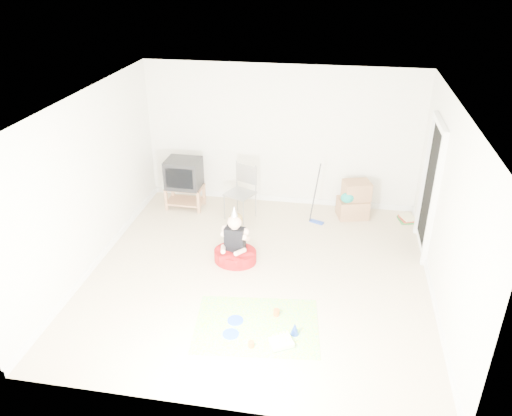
% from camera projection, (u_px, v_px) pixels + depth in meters
% --- Properties ---
extents(ground, '(5.00, 5.00, 0.00)m').
position_uv_depth(ground, '(258.00, 274.00, 7.45)').
color(ground, beige).
rests_on(ground, ground).
extents(doorway_recess, '(0.02, 0.90, 2.05)m').
position_uv_depth(doorway_recess, '(430.00, 190.00, 7.65)').
color(doorway_recess, black).
rests_on(doorway_recess, ground).
extents(tv_stand, '(0.69, 0.44, 0.43)m').
position_uv_depth(tv_stand, '(185.00, 195.00, 9.29)').
color(tv_stand, '#9D6A46').
rests_on(tv_stand, ground).
extents(crt_tv, '(0.62, 0.52, 0.53)m').
position_uv_depth(crt_tv, '(184.00, 173.00, 9.09)').
color(crt_tv, black).
rests_on(crt_tv, tv_stand).
extents(folding_chair, '(0.59, 0.58, 1.00)m').
position_uv_depth(folding_chair, '(240.00, 194.00, 8.80)').
color(folding_chair, gray).
rests_on(folding_chair, ground).
extents(cardboard_boxes, '(0.62, 0.54, 0.67)m').
position_uv_depth(cardboard_boxes, '(354.00, 200.00, 8.93)').
color(cardboard_boxes, '#9F714D').
rests_on(cardboard_boxes, ground).
extents(floor_mop, '(0.27, 0.33, 1.02)m').
position_uv_depth(floor_mop, '(317.00, 209.00, 8.74)').
color(floor_mop, '#2343B1').
rests_on(floor_mop, ground).
extents(book_pile, '(0.30, 0.34, 0.10)m').
position_uv_depth(book_pile, '(406.00, 218.00, 8.90)').
color(book_pile, '#246D2D').
rests_on(book_pile, ground).
extents(seated_woman, '(0.74, 0.74, 0.96)m').
position_uv_depth(seated_woman, '(235.00, 249.00, 7.67)').
color(seated_woman, maroon).
rests_on(seated_woman, ground).
extents(party_mat, '(1.70, 1.31, 0.01)m').
position_uv_depth(party_mat, '(257.00, 325.00, 6.42)').
color(party_mat, '#E73092').
rests_on(party_mat, ground).
extents(birthday_cake, '(0.33, 0.31, 0.13)m').
position_uv_depth(birthday_cake, '(281.00, 343.00, 6.08)').
color(birthday_cake, silver).
rests_on(birthday_cake, party_mat).
extents(blue_plate_near, '(0.28, 0.28, 0.01)m').
position_uv_depth(blue_plate_near, '(235.00, 320.00, 6.50)').
color(blue_plate_near, blue).
rests_on(blue_plate_near, party_mat).
extents(blue_plate_far, '(0.22, 0.22, 0.01)m').
position_uv_depth(blue_plate_far, '(231.00, 334.00, 6.26)').
color(blue_plate_far, blue).
rests_on(blue_plate_far, party_mat).
extents(orange_cup_near, '(0.10, 0.10, 0.09)m').
position_uv_depth(orange_cup_near, '(276.00, 313.00, 6.57)').
color(orange_cup_near, '#D15617').
rests_on(orange_cup_near, party_mat).
extents(orange_cup_far, '(0.08, 0.08, 0.08)m').
position_uv_depth(orange_cup_far, '(251.00, 344.00, 6.05)').
color(orange_cup_far, '#D15617').
rests_on(orange_cup_far, party_mat).
extents(blue_party_hat, '(0.14, 0.14, 0.17)m').
position_uv_depth(blue_party_hat, '(295.00, 329.00, 6.24)').
color(blue_party_hat, '#183AAC').
rests_on(blue_party_hat, party_mat).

